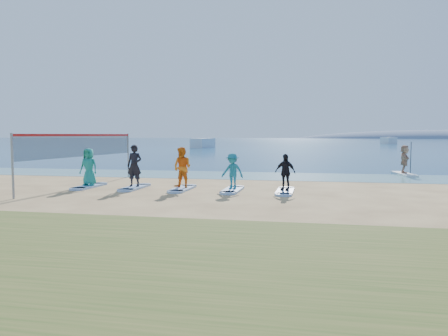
% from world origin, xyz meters
% --- Properties ---
extents(ground, '(600.00, 600.00, 0.00)m').
position_xyz_m(ground, '(0.00, 0.00, 0.00)').
color(ground, tan).
rests_on(ground, ground).
extents(shallow_water, '(600.00, 600.00, 0.00)m').
position_xyz_m(shallow_water, '(0.00, 10.50, 0.01)').
color(shallow_water, teal).
rests_on(shallow_water, ground).
extents(ocean, '(600.00, 600.00, 0.00)m').
position_xyz_m(ocean, '(0.00, 160.00, 0.01)').
color(ocean, navy).
rests_on(ocean, ground).
extents(volleyball_net, '(0.78, 9.06, 2.50)m').
position_xyz_m(volleyball_net, '(-7.21, 3.89, 1.90)').
color(volleyball_net, gray).
rests_on(volleyball_net, ground).
extents(paddleboard, '(1.05, 3.06, 0.12)m').
position_xyz_m(paddleboard, '(9.00, 12.87, 0.06)').
color(paddleboard, silver).
rests_on(paddleboard, ground).
extents(paddleboarder, '(0.77, 1.64, 1.70)m').
position_xyz_m(paddleboarder, '(9.00, 12.87, 0.97)').
color(paddleboarder, tan).
rests_on(paddleboarder, paddleboard).
extents(boat_offshore_a, '(3.23, 7.49, 1.76)m').
position_xyz_m(boat_offshore_a, '(-16.91, 64.85, 0.00)').
color(boat_offshore_a, silver).
rests_on(boat_offshore_a, ground).
extents(boat_offshore_b, '(3.57, 6.09, 1.82)m').
position_xyz_m(boat_offshore_b, '(23.17, 108.15, 0.00)').
color(boat_offshore_b, silver).
rests_on(boat_offshore_b, ground).
extents(surfboard_0, '(0.70, 2.20, 0.09)m').
position_xyz_m(surfboard_0, '(-6.59, 3.36, 0.04)').
color(surfboard_0, '#90B3DF').
rests_on(surfboard_0, ground).
extents(student_0, '(0.85, 0.57, 1.72)m').
position_xyz_m(student_0, '(-6.59, 3.36, 0.95)').
color(student_0, '#1C8878').
rests_on(student_0, surfboard_0).
extents(surfboard_1, '(0.70, 2.20, 0.09)m').
position_xyz_m(surfboard_1, '(-4.33, 3.36, 0.04)').
color(surfboard_1, '#90B3DF').
rests_on(surfboard_1, ground).
extents(student_1, '(0.72, 0.50, 1.90)m').
position_xyz_m(student_1, '(-4.33, 3.36, 1.04)').
color(student_1, black).
rests_on(student_1, surfboard_1).
extents(surfboard_2, '(0.70, 2.20, 0.09)m').
position_xyz_m(surfboard_2, '(-2.08, 3.36, 0.04)').
color(surfboard_2, '#90B3DF').
rests_on(surfboard_2, ground).
extents(student_2, '(1.05, 0.93, 1.80)m').
position_xyz_m(student_2, '(-2.08, 3.36, 0.99)').
color(student_2, orange).
rests_on(student_2, surfboard_2).
extents(surfboard_3, '(0.70, 2.20, 0.09)m').
position_xyz_m(surfboard_3, '(0.18, 3.36, 0.04)').
color(surfboard_3, '#90B3DF').
rests_on(surfboard_3, ground).
extents(student_3, '(1.11, 0.80, 1.55)m').
position_xyz_m(student_3, '(0.18, 3.36, 0.86)').
color(student_3, '#1A7082').
rests_on(student_3, surfboard_3).
extents(surfboard_4, '(0.70, 2.20, 0.09)m').
position_xyz_m(surfboard_4, '(2.44, 3.36, 0.04)').
color(surfboard_4, '#90B3DF').
rests_on(surfboard_4, ground).
extents(student_4, '(0.98, 0.65, 1.54)m').
position_xyz_m(student_4, '(2.44, 3.36, 0.86)').
color(student_4, black).
rests_on(student_4, surfboard_4).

